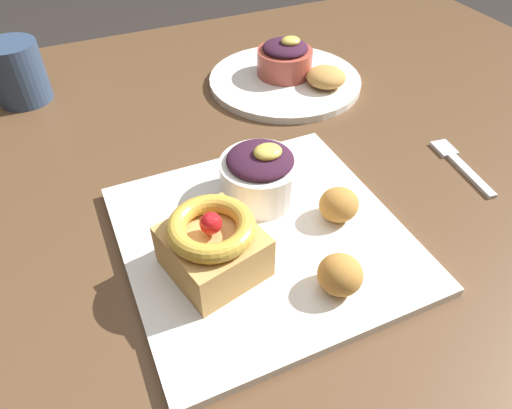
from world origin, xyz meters
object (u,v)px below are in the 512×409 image
(fritter_front, at_px, (336,276))
(back_plate, at_px, (285,81))
(cake_slice, at_px, (213,245))
(back_ramekin, at_px, (285,58))
(front_plate, at_px, (263,238))
(fritter_middle, at_px, (339,205))
(back_pastry, at_px, (326,77))
(berry_ramekin, at_px, (260,174))
(fork, at_px, (459,163))
(coffee_mug, at_px, (17,73))

(fritter_front, relative_size, back_plate, 0.18)
(cake_slice, bearing_deg, back_ramekin, 53.83)
(front_plate, distance_m, fritter_middle, 0.09)
(fritter_middle, relative_size, back_pastry, 0.72)
(fritter_front, xyz_separation_m, back_pastry, (0.20, 0.36, -0.00))
(back_ramekin, bearing_deg, berry_ramekin, -122.04)
(front_plate, distance_m, cake_slice, 0.08)
(fork, bearing_deg, cake_slice, 104.40)
(berry_ramekin, height_order, fritter_front, berry_ramekin)
(cake_slice, relative_size, back_plate, 0.42)
(fritter_middle, distance_m, back_pastry, 0.31)
(fritter_front, bearing_deg, back_pastry, 60.86)
(back_plate, height_order, back_pastry, back_pastry)
(front_plate, relative_size, berry_ramekin, 3.16)
(front_plate, bearing_deg, fritter_front, -71.19)
(coffee_mug, bearing_deg, fork, -39.06)
(fritter_middle, distance_m, fork, 0.22)
(front_plate, distance_m, fritter_front, 0.11)
(fritter_middle, relative_size, coffee_mug, 0.49)
(fritter_front, distance_m, coffee_mug, 0.60)
(cake_slice, distance_m, coffee_mug, 0.49)
(cake_slice, distance_m, fritter_front, 0.13)
(berry_ramekin, xyz_separation_m, back_plate, (0.16, 0.26, -0.04))
(berry_ramekin, height_order, back_plate, berry_ramekin)
(back_ramekin, xyz_separation_m, fork, (0.11, -0.31, -0.04))
(back_ramekin, xyz_separation_m, back_pastry, (0.04, -0.06, -0.01))
(front_plate, height_order, back_plate, same)
(front_plate, xyz_separation_m, back_plate, (0.19, 0.32, 0.00))
(back_plate, height_order, fork, back_plate)
(fritter_middle, height_order, fork, fritter_middle)
(front_plate, xyz_separation_m, fork, (0.30, 0.02, -0.00))
(berry_ramekin, bearing_deg, back_pastry, 43.99)
(back_pastry, bearing_deg, coffee_mug, 158.69)
(fritter_front, distance_m, back_plate, 0.45)
(back_ramekin, distance_m, coffee_mug, 0.43)
(fork, bearing_deg, back_plate, 28.59)
(fritter_front, height_order, coffee_mug, coffee_mug)
(fritter_front, bearing_deg, fork, 23.66)
(berry_ramekin, bearing_deg, coffee_mug, 122.61)
(fritter_front, height_order, fork, fritter_front)
(cake_slice, xyz_separation_m, back_ramekin, (0.26, 0.35, -0.01))
(cake_slice, bearing_deg, fritter_front, -36.66)
(cake_slice, relative_size, fritter_front, 2.40)
(berry_ramekin, relative_size, fritter_middle, 2.08)
(cake_slice, bearing_deg, coffee_mug, 108.20)
(back_ramekin, bearing_deg, coffee_mug, 164.61)
(berry_ramekin, bearing_deg, fork, -8.53)
(back_plate, height_order, coffee_mug, coffee_mug)
(cake_slice, xyz_separation_m, berry_ramekin, (0.09, 0.09, -0.00))
(fritter_middle, bearing_deg, berry_ramekin, 132.06)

